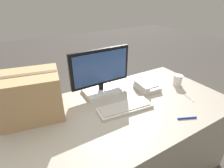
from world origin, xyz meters
name	(u,v)px	position (x,y,z in m)	size (l,w,h in m)	color
office_desk	(119,144)	(0.00, 0.00, 0.36)	(1.80, 0.90, 0.72)	#A89E8E
monitor	(100,75)	(0.00, 0.30, 0.89)	(0.53, 0.21, 0.39)	white
keyboard	(125,108)	(0.04, -0.02, 0.73)	(0.43, 0.19, 0.03)	beige
desk_phone	(147,87)	(0.37, 0.13, 0.74)	(0.19, 0.21, 0.07)	beige
paper_cup_right	(178,80)	(0.69, 0.06, 0.77)	(0.09, 0.09, 0.10)	white
spoon	(190,98)	(0.59, -0.17, 0.72)	(0.05, 0.15, 0.00)	#B2B2B7
cardboard_box	(31,96)	(-0.56, 0.26, 0.88)	(0.44, 0.37, 0.32)	tan
pen_marker	(187,118)	(0.35, -0.33, 0.72)	(0.13, 0.07, 0.01)	#1933B2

